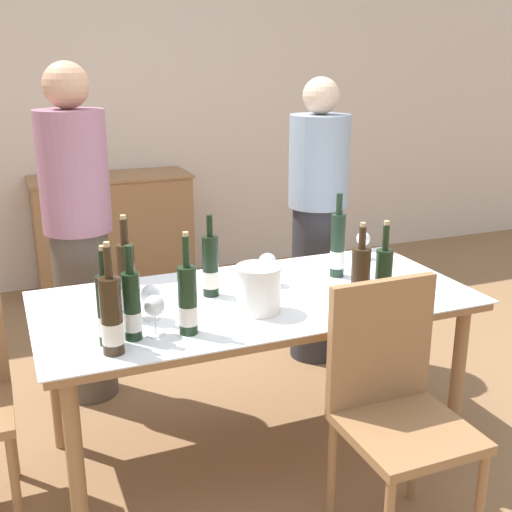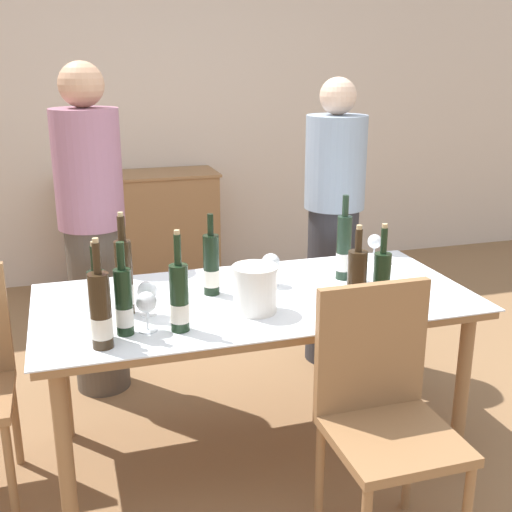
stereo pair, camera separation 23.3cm
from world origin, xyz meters
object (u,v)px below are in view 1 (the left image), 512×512
Objects in this scene: wine_bottle_3 at (132,307)px; wine_bottle_5 at (107,311)px; wine_glass_3 at (363,240)px; wine_bottle_7 at (127,283)px; wine_glass_1 at (151,296)px; sideboard_cabinet at (114,233)px; wine_bottle_4 at (210,268)px; person_guest_left at (317,224)px; ice_bucket at (259,287)px; wine_bottle_8 at (383,281)px; wine_bottle_6 at (338,247)px; wine_bottle_0 at (360,283)px; dining_table at (256,312)px; wine_glass_2 at (268,263)px; wine_bottle_1 at (188,301)px; chair_near_front at (394,397)px; person_host at (79,238)px; wine_glass_0 at (154,307)px; wine_bottle_2 at (112,317)px.

wine_bottle_5 is (-0.09, -0.01, 0.00)m from wine_bottle_3.
wine_bottle_3 is 1.38m from wine_glass_3.
wine_bottle_5 is 0.88× the size of wine_bottle_7.
sideboard_cabinet is at bearing 83.55° from wine_glass_1.
wine_bottle_4 is 0.22× the size of person_guest_left.
ice_bucket is 0.49m from wine_bottle_8.
wine_bottle_0 is at bearing -108.44° from wine_bottle_6.
wine_glass_2 is at bearing 49.27° from dining_table.
ice_bucket is 0.49× the size of wine_bottle_1.
wine_glass_3 is (0.40, 0.63, -0.03)m from wine_bottle_0.
wine_glass_2 is (0.67, 0.35, -0.02)m from wine_bottle_3.
wine_bottle_6 reaches higher than wine_glass_2.
dining_table is 4.45× the size of wine_bottle_7.
wine_bottle_3 is at bearing -158.28° from dining_table.
chair_near_front is 0.57× the size of person_host.
wine_bottle_8 is at bearing -77.38° from sideboard_cabinet.
wine_bottle_0 is at bearing -19.97° from wine_bottle_7.
wine_bottle_6 is at bearing 1.76° from wine_bottle_4.
wine_bottle_1 is 2.52× the size of wine_glass_0.
wine_bottle_7 is 1.07m from chair_near_front.
wine_bottle_1 is 0.12m from wine_glass_0.
person_guest_left reaches higher than wine_bottle_0.
wine_bottle_8 is 2.67× the size of wine_glass_3.
wine_bottle_0 is at bearing -26.82° from ice_bucket.
person_guest_left reaches higher than wine_bottle_8.
wine_glass_2 is at bearing 123.87° from wine_bottle_8.
ice_bucket is 0.51× the size of wine_bottle_8.
wine_bottle_1 is 0.81m from chair_near_front.
wine_bottle_7 is 2.69× the size of wine_glass_0.
sideboard_cabinet is 2.28m from wine_glass_2.
wine_bottle_2 is (-0.46, -2.66, 0.42)m from sideboard_cabinet.
wine_bottle_7 is (-0.54, -0.03, 0.21)m from dining_table.
person_guest_left is at bearing 36.42° from wine_bottle_5.
wine_bottle_7 is at bearing 127.58° from wine_bottle_1.
wine_bottle_3 is 0.85× the size of wine_bottle_7.
wine_bottle_4 is at bearing 119.62° from chair_near_front.
wine_bottle_2 reaches higher than wine_bottle_4.
wine_bottle_3 is at bearing 172.77° from wine_bottle_1.
wine_glass_1 reaches higher than dining_table.
wine_bottle_5 is at bearing -118.81° from wine_bottle_7.
wine_bottle_0 reaches higher than sideboard_cabinet.
chair_near_front is (0.72, -0.59, -0.28)m from wine_glass_1.
wine_glass_3 is (1.19, 0.52, -0.01)m from wine_glass_0.
wine_bottle_0 is 0.94× the size of wine_bottle_2.
person_guest_left is (0.38, 1.09, -0.06)m from wine_bottle_0.
wine_bottle_3 is 1.02m from person_host.
wine_bottle_6 is at bearing -2.35° from wine_glass_2.
chair_near_front reaches higher than sideboard_cabinet.
wine_bottle_3 is at bearing 45.93° from wine_bottle_2.
wine_bottle_4 is (-0.47, 0.42, -0.00)m from wine_bottle_0.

